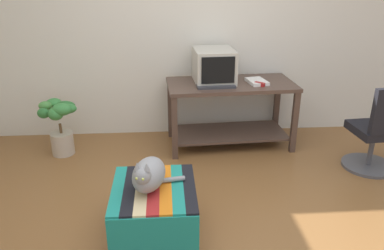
% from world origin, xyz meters
% --- Properties ---
extents(ground_plane, '(14.00, 14.00, 0.00)m').
position_xyz_m(ground_plane, '(0.00, 0.00, 0.00)').
color(ground_plane, brown).
extents(back_wall, '(8.00, 0.10, 2.60)m').
position_xyz_m(back_wall, '(0.00, 2.05, 1.30)').
color(back_wall, silver).
rests_on(back_wall, ground_plane).
extents(desk, '(1.40, 0.74, 0.72)m').
position_xyz_m(desk, '(0.42, 1.60, 0.50)').
color(desk, '#4C382D').
rests_on(desk, ground_plane).
extents(tv_monitor, '(0.45, 0.52, 0.35)m').
position_xyz_m(tv_monitor, '(0.24, 1.67, 0.90)').
color(tv_monitor, '#BCB7A8').
rests_on(tv_monitor, desk).
extents(keyboard, '(0.41, 0.17, 0.02)m').
position_xyz_m(keyboard, '(0.23, 1.44, 0.74)').
color(keyboard, '#333338').
rests_on(keyboard, desk).
extents(book, '(0.23, 0.30, 0.04)m').
position_xyz_m(book, '(0.69, 1.57, 0.74)').
color(book, white).
rests_on(book, desk).
extents(ottoman_with_blanket, '(0.61, 0.70, 0.39)m').
position_xyz_m(ottoman_with_blanket, '(-0.40, 0.04, 0.20)').
color(ottoman_with_blanket, '#7A664C').
rests_on(ottoman_with_blanket, ground_plane).
extents(cat, '(0.42, 0.41, 0.28)m').
position_xyz_m(cat, '(-0.43, 0.03, 0.51)').
color(cat, gray).
rests_on(cat, ottoman_with_blanket).
extents(potted_plant, '(0.40, 0.39, 0.61)m').
position_xyz_m(potted_plant, '(-1.41, 1.47, 0.34)').
color(potted_plant, '#B7A893').
rests_on(potted_plant, ground_plane).
extents(office_chair, '(0.52, 0.52, 0.89)m').
position_xyz_m(office_chair, '(1.75, 0.89, 0.39)').
color(office_chair, '#4C4C51').
rests_on(office_chair, ground_plane).
extents(stapler, '(0.10, 0.10, 0.04)m').
position_xyz_m(stapler, '(0.70, 1.46, 0.74)').
color(stapler, '#A31E1E').
rests_on(stapler, desk).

